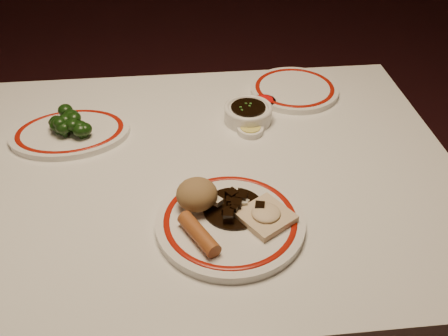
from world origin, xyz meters
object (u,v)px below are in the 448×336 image
main_plate (230,222)px  fried_wonton (266,215)px  broccoli_plate (70,132)px  dining_table (194,198)px  spring_roll (199,234)px  soy_bowl (248,114)px  broccoli_pile (69,122)px  rice_mound (197,194)px  stirfry_heap (235,206)px

main_plate → fried_wonton: 0.07m
fried_wonton → broccoli_plate: fried_wonton is taller
fried_wonton → broccoli_plate: (-0.42, 0.36, -0.02)m
dining_table → spring_roll: spring_roll is taller
soy_bowl → broccoli_pile: bearing=-176.7°
rice_mound → soy_bowl: (0.15, 0.32, -0.03)m
stirfry_heap → rice_mound: bearing=165.5°
dining_table → soy_bowl: (0.15, 0.18, 0.11)m
rice_mound → soy_bowl: bearing=65.4°
dining_table → broccoli_pile: (-0.29, 0.15, 0.13)m
main_plate → broccoli_pile: 0.49m
rice_mound → soy_bowl: rice_mound is taller
broccoli_plate → main_plate: bearing=-44.5°
fried_wonton → broccoli_pile: (-0.42, 0.35, 0.01)m
main_plate → broccoli_plate: 0.50m
rice_mound → broccoli_pile: 0.42m
dining_table → broccoli_pile: size_ratio=9.57×
spring_roll → stirfry_heap: bearing=16.4°
broccoli_plate → soy_bowl: bearing=2.8°
dining_table → stirfry_heap: stirfry_heap is taller
soy_bowl → broccoli_plate: bearing=-177.2°
rice_mound → main_plate: bearing=-36.3°
soy_bowl → stirfry_heap: bearing=-102.3°
main_plate → rice_mound: rice_mound is taller
stirfry_heap → soy_bowl: bearing=77.7°
stirfry_heap → broccoli_pile: (-0.36, 0.32, 0.01)m
spring_roll → fried_wonton: spring_roll is taller
dining_table → broccoli_plate: 0.35m
rice_mound → soy_bowl: size_ratio=0.69×
soy_bowl → dining_table: bearing=-130.3°
fried_wonton → broccoli_plate: size_ratio=0.41×
soy_bowl → rice_mound: bearing=-114.6°
rice_mound → broccoli_plate: size_ratio=0.27×
main_plate → spring_roll: 0.08m
stirfry_heap → soy_bowl: (0.08, 0.34, -0.01)m
spring_roll → broccoli_plate: (-0.29, 0.40, -0.02)m
rice_mound → broccoli_pile: bearing=134.2°
dining_table → broccoli_pile: 0.35m
dining_table → main_plate: (0.06, -0.19, 0.10)m
spring_roll → soy_bowl: spring_roll is taller
spring_roll → fried_wonton: size_ratio=0.86×
dining_table → spring_roll: bearing=-89.8°
main_plate → broccoli_pile: (-0.35, 0.34, 0.03)m
dining_table → broccoli_plate: size_ratio=3.93×
main_plate → fried_wonton: bearing=-6.7°
main_plate → spring_roll: size_ratio=3.20×
stirfry_heap → broccoli_pile: size_ratio=0.98×
main_plate → stirfry_heap: (0.01, 0.03, 0.02)m
broccoli_plate → soy_bowl: soy_bowl is taller
dining_table → main_plate: bearing=-71.3°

